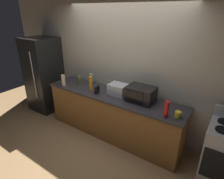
# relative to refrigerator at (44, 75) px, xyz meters

# --- Properties ---
(ground_plane) EXTENTS (8.00, 8.00, 0.00)m
(ground_plane) POSITION_rel_refrigerator_xyz_m (2.05, -0.40, -0.90)
(ground_plane) COLOR #A87F51
(back_wall) EXTENTS (6.40, 0.10, 2.70)m
(back_wall) POSITION_rel_refrigerator_xyz_m (2.05, 0.41, 0.45)
(back_wall) COLOR #B2A893
(back_wall) RESTS_ON ground_plane
(counter_run) EXTENTS (2.84, 0.64, 0.90)m
(counter_run) POSITION_rel_refrigerator_xyz_m (2.05, 0.00, -0.45)
(counter_run) COLOR brown
(counter_run) RESTS_ON ground_plane
(refrigerator) EXTENTS (0.72, 0.73, 1.80)m
(refrigerator) POSITION_rel_refrigerator_xyz_m (0.00, 0.00, 0.00)
(refrigerator) COLOR black
(refrigerator) RESTS_ON ground_plane
(microwave) EXTENTS (0.48, 0.35, 0.27)m
(microwave) POSITION_rel_refrigerator_xyz_m (2.62, 0.05, 0.13)
(microwave) COLOR black
(microwave) RESTS_ON counter_run
(toaster_oven) EXTENTS (0.34, 0.26, 0.21)m
(toaster_oven) POSITION_rel_refrigerator_xyz_m (2.15, 0.06, 0.10)
(toaster_oven) COLOR #B7BABF
(toaster_oven) RESTS_ON counter_run
(cordless_phone) EXTENTS (0.06, 0.11, 0.15)m
(cordless_phone) POSITION_rel_refrigerator_xyz_m (1.79, -0.13, 0.07)
(cordless_phone) COLOR black
(cordless_phone) RESTS_ON counter_run
(bottle_olive_oil) EXTENTS (0.06, 0.06, 0.19)m
(bottle_olive_oil) POSITION_rel_refrigerator_xyz_m (1.18, 0.04, 0.10)
(bottle_olive_oil) COLOR #4C6B19
(bottle_olive_oil) RESTS_ON counter_run
(bottle_hand_soap) EXTENTS (0.08, 0.08, 0.24)m
(bottle_hand_soap) POSITION_rel_refrigerator_xyz_m (0.96, -0.21, 0.12)
(bottle_hand_soap) COLOR beige
(bottle_hand_soap) RESTS_ON counter_run
(bottle_vinegar) EXTENTS (0.06, 0.06, 0.23)m
(bottle_vinegar) POSITION_rel_refrigerator_xyz_m (1.36, 0.21, 0.12)
(bottle_vinegar) COLOR beige
(bottle_vinegar) RESTS_ON counter_run
(bottle_dish_soap) EXTENTS (0.06, 0.06, 0.30)m
(bottle_dish_soap) POSITION_rel_refrigerator_xyz_m (1.62, -0.10, 0.15)
(bottle_dish_soap) COLOR orange
(bottle_dish_soap) RESTS_ON counter_run
(bottle_hot_sauce) EXTENTS (0.07, 0.07, 0.25)m
(bottle_hot_sauce) POSITION_rel_refrigerator_xyz_m (3.17, -0.20, 0.13)
(bottle_hot_sauce) COLOR red
(bottle_hot_sauce) RESTS_ON counter_run
(mug_yellow) EXTENTS (0.09, 0.09, 0.10)m
(mug_yellow) POSITION_rel_refrigerator_xyz_m (3.33, -0.12, 0.05)
(mug_yellow) COLOR yellow
(mug_yellow) RESTS_ON counter_run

